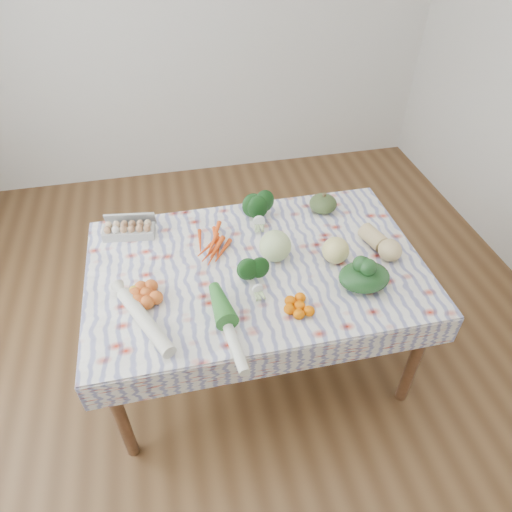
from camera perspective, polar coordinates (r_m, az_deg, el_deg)
ground at (r=2.85m, az=0.00°, el=-12.39°), size 4.50×4.50×0.00m
wall_back at (r=4.00m, az=-7.81°, el=28.33°), size 4.00×0.04×2.80m
dining_table at (r=2.33m, az=0.00°, el=-2.59°), size 1.60×1.00×0.75m
tablecloth at (r=2.28m, az=0.00°, el=-1.20°), size 1.66×1.06×0.01m
egg_carton at (r=2.52m, az=-15.61°, el=3.07°), size 0.28×0.14×0.07m
carrot_bunch at (r=2.36m, az=-5.71°, el=1.28°), size 0.29×0.28×0.04m
kale_bunch at (r=2.50m, az=0.31°, el=5.71°), size 0.19×0.17×0.15m
kabocha_squash at (r=2.62m, az=8.39°, el=6.50°), size 0.17×0.17×0.10m
cabbage at (r=2.26m, az=2.42°, el=1.26°), size 0.20×0.20×0.16m
butternut_squash at (r=2.41m, az=15.38°, el=1.77°), size 0.18×0.28×0.12m
orange_cluster at (r=2.14m, az=-13.52°, el=-4.62°), size 0.25×0.25×0.07m
broccoli at (r=2.13m, az=-0.17°, el=-3.07°), size 0.14×0.14×0.10m
mandarin_cluster at (r=2.06m, az=5.47°, el=-6.15°), size 0.20×0.20×0.05m
grapefruit at (r=2.29m, az=9.93°, el=0.71°), size 0.16×0.16×0.13m
spinach_bag at (r=2.19m, az=13.36°, el=-2.55°), size 0.25×0.20×0.11m
daikon at (r=2.04m, az=-13.69°, el=-7.91°), size 0.25×0.43×0.06m
leek at (r=1.97m, az=-3.44°, el=-9.08°), size 0.10×0.46×0.05m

